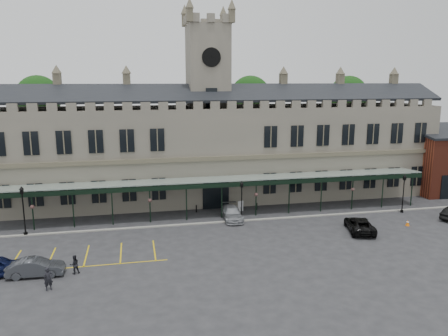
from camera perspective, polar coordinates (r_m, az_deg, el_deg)
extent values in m
plane|color=#28282B|center=(43.22, 1.64, -9.39)|extent=(140.00, 140.00, 0.00)
cube|color=#656054|center=(56.85, -2.06, 1.96)|extent=(60.00, 10.00, 12.00)
cube|color=brown|center=(51.79, -1.09, 1.26)|extent=(60.00, 0.35, 0.50)
cube|color=black|center=(53.63, -1.66, 9.78)|extent=(60.00, 4.77, 2.20)
cube|color=black|center=(58.56, -2.53, 9.91)|extent=(60.00, 4.77, 2.20)
cube|color=black|center=(52.80, -1.09, -3.33)|extent=(3.20, 0.18, 3.80)
cube|color=#656054|center=(56.24, -2.09, 6.99)|extent=(5.00, 5.00, 22.00)
cylinder|color=silver|center=(53.61, -1.67, 14.26)|extent=(2.20, 0.12, 2.20)
cylinder|color=black|center=(53.54, -1.66, 14.27)|extent=(2.30, 0.04, 2.30)
cube|color=black|center=(53.60, -1.64, 8.92)|extent=(1.40, 0.12, 2.80)
cube|color=#8C9E93|center=(50.46, -0.69, -1.45)|extent=(50.00, 4.00, 0.40)
cube|color=black|center=(48.61, -0.24, -2.25)|extent=(50.00, 0.18, 0.50)
cube|color=gray|center=(48.25, 0.12, -7.05)|extent=(60.00, 0.40, 0.12)
cylinder|color=#332314|center=(66.16, -22.61, 2.43)|extent=(0.70, 0.70, 12.00)
sphere|color=black|center=(65.53, -23.08, 8.49)|extent=(6.00, 6.00, 6.00)
cylinder|color=#332314|center=(67.25, 3.38, 3.43)|extent=(0.70, 0.70, 12.00)
sphere|color=black|center=(66.63, 3.45, 9.40)|extent=(6.00, 6.00, 6.00)
cylinder|color=#332314|center=(73.05, 15.62, 3.67)|extent=(0.70, 0.70, 12.00)
sphere|color=black|center=(72.48, 15.92, 9.16)|extent=(6.00, 6.00, 6.00)
cylinder|color=black|center=(48.63, -24.47, -7.84)|extent=(0.40, 0.40, 0.33)
cylinder|color=black|center=(48.04, -24.67, -5.54)|extent=(0.13, 0.13, 4.39)
cube|color=black|center=(47.44, -24.91, -2.81)|extent=(0.31, 0.31, 0.44)
cone|color=black|center=(47.36, -24.95, -2.36)|extent=(0.48, 0.48, 0.33)
cylinder|color=black|center=(48.41, 2.29, -6.88)|extent=(0.36, 0.36, 0.30)
cylinder|color=black|center=(47.86, 2.31, -4.78)|extent=(0.12, 0.12, 3.99)
cube|color=black|center=(47.31, 2.33, -2.29)|extent=(0.28, 0.28, 0.40)
cone|color=black|center=(47.23, 2.33, -1.88)|extent=(0.44, 0.44, 0.30)
cylinder|color=black|center=(55.80, 22.20, -5.25)|extent=(0.36, 0.36, 0.30)
cylinder|color=black|center=(55.33, 22.35, -3.42)|extent=(0.12, 0.12, 3.97)
cube|color=black|center=(54.85, 22.52, -1.27)|extent=(0.28, 0.28, 0.40)
cone|color=black|center=(54.78, 22.54, -0.91)|extent=(0.44, 0.44, 0.30)
cube|color=orange|center=(51.15, 22.84, -6.94)|extent=(0.35, 0.35, 0.04)
cone|color=orange|center=(51.06, 22.86, -6.62)|extent=(0.40, 0.40, 0.64)
cylinder|color=silver|center=(51.04, 22.87, -6.52)|extent=(0.27, 0.27, 0.09)
cylinder|color=black|center=(52.20, 2.17, -5.38)|extent=(0.06, 0.06, 0.52)
cube|color=silver|center=(52.10, 2.18, -4.99)|extent=(0.71, 0.29, 1.25)
cylinder|color=black|center=(51.78, -3.63, -5.32)|extent=(0.16, 0.16, 0.89)
cylinder|color=black|center=(52.84, 4.31, -5.02)|extent=(0.15, 0.15, 0.82)
imported|color=#37393E|center=(38.63, -23.38, -11.83)|extent=(4.41, 1.63, 1.44)
imported|color=#989B9F|center=(49.05, 1.06, -5.92)|extent=(2.29, 5.07, 1.44)
imported|color=black|center=(47.41, 17.29, -7.09)|extent=(3.60, 5.60, 1.44)
imported|color=black|center=(35.82, -21.97, -13.28)|extent=(0.76, 0.64, 1.78)
imported|color=black|center=(37.93, -18.94, -11.83)|extent=(0.92, 0.82, 1.56)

